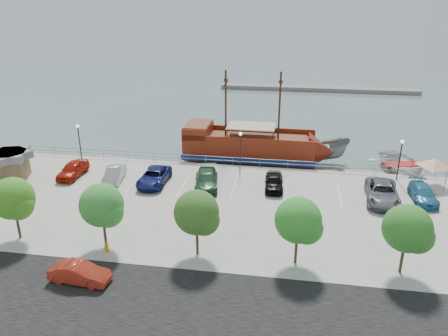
# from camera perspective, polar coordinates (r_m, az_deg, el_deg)

# --- Properties ---
(ground) EXTENTS (160.00, 160.00, 0.00)m
(ground) POSITION_cam_1_polar(r_m,az_deg,el_deg) (41.18, 0.93, -4.98)
(ground) COLOR #516563
(street) EXTENTS (100.00, 8.00, 0.04)m
(street) POSITION_cam_1_polar(r_m,az_deg,el_deg) (27.40, -4.16, -18.06)
(street) COLOR black
(street) RESTS_ON land_slab
(sidewalk) EXTENTS (100.00, 4.00, 0.05)m
(sidewalk) POSITION_cam_1_polar(r_m,az_deg,el_deg) (32.11, -1.70, -11.30)
(sidewalk) COLOR #9C9A93
(sidewalk) RESTS_ON land_slab
(seawall_railing) EXTENTS (50.00, 0.06, 1.00)m
(seawall_railing) POSITION_cam_1_polar(r_m,az_deg,el_deg) (47.65, 2.30, 0.84)
(seawall_railing) COLOR slate
(seawall_railing) RESTS_ON land_slab
(far_shore) EXTENTS (40.00, 3.00, 0.80)m
(far_shore) POSITION_cam_1_polar(r_m,az_deg,el_deg) (93.31, 12.15, 10.08)
(far_shore) COLOR gray
(far_shore) RESTS_ON ground
(pirate_ship) EXTENTS (17.81, 5.20, 11.19)m
(pirate_ship) POSITION_cam_1_polar(r_m,az_deg,el_deg) (51.16, 4.75, 2.68)
(pirate_ship) COLOR maroon
(pirate_ship) RESTS_ON ground
(patrol_boat) EXTENTS (7.37, 4.71, 2.67)m
(patrol_boat) POSITION_cam_1_polar(r_m,az_deg,el_deg) (51.94, 12.53, 1.89)
(patrol_boat) COLOR slate
(patrol_boat) RESTS_ON ground
(speedboat) EXTENTS (7.50, 9.17, 1.66)m
(speedboat) POSITION_cam_1_polar(r_m,az_deg,el_deg) (51.92, 22.21, 0.14)
(speedboat) COLOR silver
(speedboat) RESTS_ON ground
(dock_west) EXTENTS (6.84, 2.87, 0.38)m
(dock_west) POSITION_cam_1_polar(r_m,az_deg,el_deg) (52.95, -13.25, 0.89)
(dock_west) COLOR gray
(dock_west) RESTS_ON ground
(dock_mid) EXTENTS (6.77, 2.85, 0.37)m
(dock_mid) POSITION_cam_1_polar(r_m,az_deg,el_deg) (49.20, 10.90, -0.54)
(dock_mid) COLOR #676058
(dock_mid) RESTS_ON ground
(dock_east) EXTENTS (7.48, 2.18, 0.43)m
(dock_east) POSITION_cam_1_polar(r_m,az_deg,el_deg) (50.09, 19.66, -1.02)
(dock_east) COLOR gray
(dock_east) RESTS_ON ground
(shed) EXTENTS (4.52, 4.52, 2.95)m
(shed) POSITION_cam_1_polar(r_m,az_deg,el_deg) (48.92, -26.30, 0.38)
(shed) COLOR brown
(shed) RESTS_ON land_slab
(canopy_tent) EXTENTS (4.85, 4.85, 3.15)m
(canopy_tent) POSITION_cam_1_polar(r_m,az_deg,el_deg) (46.91, 25.97, 1.10)
(canopy_tent) COLOR slate
(canopy_tent) RESTS_ON land_slab
(street_sedan) EXTENTS (4.11, 1.68, 1.32)m
(street_sedan) POSITION_cam_1_polar(r_m,az_deg,el_deg) (30.65, -18.34, -12.90)
(street_sedan) COLOR #B52F1C
(street_sedan) RESTS_ON street
(fire_hydrant) EXTENTS (0.29, 0.29, 0.84)m
(fire_hydrant) POSITION_cam_1_polar(r_m,az_deg,el_deg) (33.33, -15.08, -9.90)
(fire_hydrant) COLOR orange
(fire_hydrant) RESTS_ON sidewalk
(lamp_post_left) EXTENTS (0.36, 0.36, 4.28)m
(lamp_post_left) POSITION_cam_1_polar(r_m,az_deg,el_deg) (50.92, -18.43, 3.97)
(lamp_post_left) COLOR black
(lamp_post_left) RESTS_ON land_slab
(lamp_post_mid) EXTENTS (0.36, 0.36, 4.28)m
(lamp_post_mid) POSITION_cam_1_polar(r_m,az_deg,el_deg) (45.62, 2.15, 3.09)
(lamp_post_mid) COLOR black
(lamp_post_mid) RESTS_ON land_slab
(lamp_post_right) EXTENTS (0.36, 0.36, 4.28)m
(lamp_post_right) POSITION_cam_1_polar(r_m,az_deg,el_deg) (46.58, 22.08, 1.86)
(lamp_post_right) COLOR black
(lamp_post_right) RESTS_ON land_slab
(tree_b) EXTENTS (3.30, 3.20, 5.00)m
(tree_b) POSITION_cam_1_polar(r_m,az_deg,el_deg) (36.04, -25.72, -3.81)
(tree_b) COLOR #473321
(tree_b) RESTS_ON sidewalk
(tree_c) EXTENTS (3.30, 3.20, 5.00)m
(tree_c) POSITION_cam_1_polar(r_m,az_deg,el_deg) (32.66, -15.50, -4.93)
(tree_c) COLOR #473321
(tree_c) RESTS_ON sidewalk
(tree_d) EXTENTS (3.30, 3.20, 5.00)m
(tree_d) POSITION_cam_1_polar(r_m,az_deg,el_deg) (30.54, -3.37, -6.06)
(tree_d) COLOR #473321
(tree_d) RESTS_ON sidewalk
(tree_e) EXTENTS (3.30, 3.20, 5.00)m
(tree_e) POSITION_cam_1_polar(r_m,az_deg,el_deg) (29.95, 9.93, -6.98)
(tree_e) COLOR #473321
(tree_e) RESTS_ON sidewalk
(tree_f) EXTENTS (3.30, 3.20, 5.00)m
(tree_f) POSITION_cam_1_polar(r_m,az_deg,el_deg) (30.96, 23.08, -7.52)
(tree_f) COLOR #473321
(tree_f) RESTS_ON sidewalk
(parked_car_a) EXTENTS (1.93, 4.62, 1.56)m
(parked_car_a) POSITION_cam_1_polar(r_m,az_deg,el_deg) (47.46, -19.15, -0.17)
(parked_car_a) COLOR #A61B09
(parked_car_a) RESTS_ON land_slab
(parked_car_b) EXTENTS (2.14, 4.56, 1.44)m
(parked_car_b) POSITION_cam_1_polar(r_m,az_deg,el_deg) (45.19, -14.12, -0.77)
(parked_car_b) COLOR #ADADAD
(parked_car_b) RESTS_ON land_slab
(parked_car_c) EXTENTS (2.49, 5.35, 1.48)m
(parked_car_c) POSITION_cam_1_polar(r_m,az_deg,el_deg) (43.65, -9.11, -1.15)
(parked_car_c) COLOR navy
(parked_car_c) RESTS_ON land_slab
(parked_car_d) EXTENTS (3.09, 5.69, 1.57)m
(parked_car_d) POSITION_cam_1_polar(r_m,az_deg,el_deg) (42.39, -2.31, -1.53)
(parked_car_d) COLOR #224B2D
(parked_car_d) RESTS_ON land_slab
(parked_car_e) EXTENTS (1.99, 4.43, 1.48)m
(parked_car_e) POSITION_cam_1_polar(r_m,az_deg,el_deg) (42.32, 6.55, -1.77)
(parked_car_e) COLOR black
(parked_car_e) RESTS_ON land_slab
(parked_car_g) EXTENTS (3.23, 6.22, 1.67)m
(parked_car_g) POSITION_cam_1_polar(r_m,az_deg,el_deg) (42.05, 19.96, -3.03)
(parked_car_g) COLOR slate
(parked_car_g) RESTS_ON land_slab
(parked_car_h) EXTENTS (2.01, 4.80, 1.38)m
(parked_car_h) POSITION_cam_1_polar(r_m,az_deg,el_deg) (43.56, 24.56, -3.08)
(parked_car_h) COLOR teal
(parked_car_h) RESTS_ON land_slab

